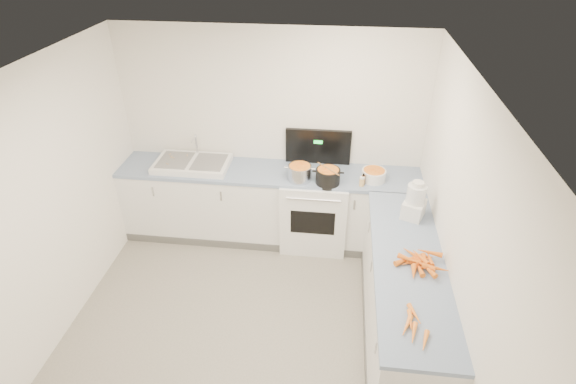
# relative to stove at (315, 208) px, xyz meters

# --- Properties ---
(floor) EXTENTS (3.50, 4.00, 0.00)m
(floor) POSITION_rel_stove_xyz_m (-0.55, -1.69, -0.47)
(floor) COLOR gray
(floor) RESTS_ON ground
(ceiling) EXTENTS (3.50, 4.00, 0.00)m
(ceiling) POSITION_rel_stove_xyz_m (-0.55, -1.69, 2.03)
(ceiling) COLOR white
(ceiling) RESTS_ON ground
(wall_back) EXTENTS (3.50, 0.00, 2.50)m
(wall_back) POSITION_rel_stove_xyz_m (-0.55, 0.31, 0.78)
(wall_back) COLOR white
(wall_back) RESTS_ON ground
(wall_left) EXTENTS (0.00, 4.00, 2.50)m
(wall_left) POSITION_rel_stove_xyz_m (-2.30, -1.69, 0.78)
(wall_left) COLOR white
(wall_left) RESTS_ON ground
(wall_right) EXTENTS (0.00, 4.00, 2.50)m
(wall_right) POSITION_rel_stove_xyz_m (1.20, -1.69, 0.78)
(wall_right) COLOR white
(wall_right) RESTS_ON ground
(counter_back) EXTENTS (3.50, 0.62, 0.94)m
(counter_back) POSITION_rel_stove_xyz_m (-0.55, 0.01, -0.00)
(counter_back) COLOR white
(counter_back) RESTS_ON ground
(counter_right) EXTENTS (0.62, 2.20, 0.94)m
(counter_right) POSITION_rel_stove_xyz_m (0.90, -1.39, -0.00)
(counter_right) COLOR white
(counter_right) RESTS_ON ground
(stove) EXTENTS (0.76, 0.65, 1.36)m
(stove) POSITION_rel_stove_xyz_m (0.00, 0.00, 0.00)
(stove) COLOR white
(stove) RESTS_ON ground
(sink) EXTENTS (0.86, 0.52, 0.31)m
(sink) POSITION_rel_stove_xyz_m (-1.45, 0.02, 0.50)
(sink) COLOR white
(sink) RESTS_ON counter_back
(steel_pot) EXTENTS (0.31, 0.31, 0.19)m
(steel_pot) POSITION_rel_stove_xyz_m (-0.17, -0.14, 0.54)
(steel_pot) COLOR silver
(steel_pot) RESTS_ON stove
(black_pot) EXTENTS (0.31, 0.31, 0.19)m
(black_pot) POSITION_rel_stove_xyz_m (0.14, -0.17, 0.54)
(black_pot) COLOR black
(black_pot) RESTS_ON stove
(wooden_spoon) EXTENTS (0.25, 0.27, 0.01)m
(wooden_spoon) POSITION_rel_stove_xyz_m (0.14, -0.17, 0.64)
(wooden_spoon) COLOR #AD7A47
(wooden_spoon) RESTS_ON black_pot
(mixing_bowl) EXTENTS (0.35, 0.35, 0.12)m
(mixing_bowl) POSITION_rel_stove_xyz_m (0.64, -0.05, 0.53)
(mixing_bowl) COLOR white
(mixing_bowl) RESTS_ON counter_back
(extract_bottle) EXTENTS (0.04, 0.04, 0.11)m
(extract_bottle) POSITION_rel_stove_xyz_m (0.53, -0.16, 0.52)
(extract_bottle) COLOR #593319
(extract_bottle) RESTS_ON counter_back
(spice_jar) EXTENTS (0.05, 0.05, 0.09)m
(spice_jar) POSITION_rel_stove_xyz_m (0.51, -0.19, 0.51)
(spice_jar) COLOR #E5B266
(spice_jar) RESTS_ON counter_back
(food_processor) EXTENTS (0.27, 0.29, 0.39)m
(food_processor) POSITION_rel_stove_xyz_m (1.00, -0.71, 0.63)
(food_processor) COLOR white
(food_processor) RESTS_ON counter_right
(carrot_pile) EXTENTS (0.44, 0.40, 0.09)m
(carrot_pile) POSITION_rel_stove_xyz_m (0.98, -1.44, 0.50)
(carrot_pile) COLOR orange
(carrot_pile) RESTS_ON counter_right
(peeled_carrots) EXTENTS (0.21, 0.43, 0.04)m
(peeled_carrots) POSITION_rel_stove_xyz_m (0.85, -2.13, 0.49)
(peeled_carrots) COLOR orange
(peeled_carrots) RESTS_ON counter_right
(peelings) EXTENTS (0.23, 0.28, 0.01)m
(peelings) POSITION_rel_stove_xyz_m (-1.68, 0.03, 0.54)
(peelings) COLOR tan
(peelings) RESTS_ON sink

